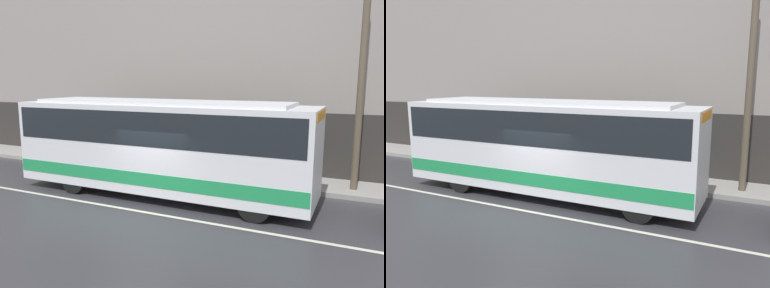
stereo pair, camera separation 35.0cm
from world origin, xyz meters
TOP-DOWN VIEW (x-y plane):
  - ground_plane at (0.00, 0.00)m, footprint 60.00×60.00m
  - sidewalk at (0.00, 5.10)m, footprint 60.00×2.21m
  - building_facade at (0.00, 6.35)m, footprint 60.00×0.35m
  - lane_stripe at (0.00, 0.00)m, footprint 54.00×0.14m
  - transit_bus at (-0.40, 1.77)m, footprint 10.79×2.56m
  - utility_pole_near at (5.93, 4.89)m, footprint 0.24×0.24m
  - pedestrian_waiting at (-0.34, 5.30)m, footprint 0.36×0.36m

SIDE VIEW (x-z plane):
  - ground_plane at x=0.00m, z-range 0.00..0.00m
  - lane_stripe at x=0.00m, z-range 0.00..0.01m
  - sidewalk at x=0.00m, z-range 0.00..0.18m
  - pedestrian_waiting at x=-0.34m, z-range 0.11..1.68m
  - transit_bus at x=-0.40m, z-range 0.22..3.63m
  - utility_pole_near at x=5.93m, z-range 0.18..8.11m
  - building_facade at x=0.00m, z-range -0.21..12.05m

